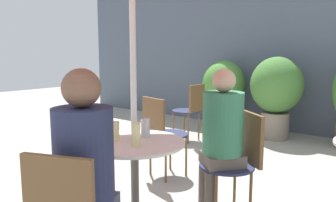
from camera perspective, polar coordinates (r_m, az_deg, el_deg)
storefront_wall at (r=5.93m, az=21.84°, el=9.16°), size 10.00×0.06×3.00m
cafe_table_near at (r=2.46m, az=-5.82°, el=-10.89°), size 0.74×0.74×0.71m
bistro_chair_1 at (r=2.69m, az=12.08°, el=-9.25°), size 0.49×0.50×0.89m
bistro_chair_2 at (r=3.53m, az=-1.19°, el=-4.85°), size 0.45×0.47×0.89m
bistro_chair_4 at (r=4.99m, az=4.08°, el=-0.99°), size 0.44×0.44×0.89m
seated_person_0 at (r=1.82m, az=-14.17°, el=-10.62°), size 0.36×0.37×1.27m
seated_person_1 at (r=2.57m, az=9.22°, el=-5.40°), size 0.39×0.40×1.23m
beer_glass_0 at (r=2.50m, az=-3.95°, el=-4.69°), size 0.07×0.07×0.14m
beer_glass_1 at (r=2.43m, az=-9.20°, el=-5.22°), size 0.06×0.06×0.14m
beer_glass_2 at (r=2.25m, az=-5.61°, el=-5.92°), size 0.06×0.06×0.16m
potted_plant_0 at (r=5.95m, az=9.64°, el=2.09°), size 0.77×0.77×1.23m
potted_plant_1 at (r=5.42m, az=18.36°, el=1.85°), size 0.81×0.81×1.30m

